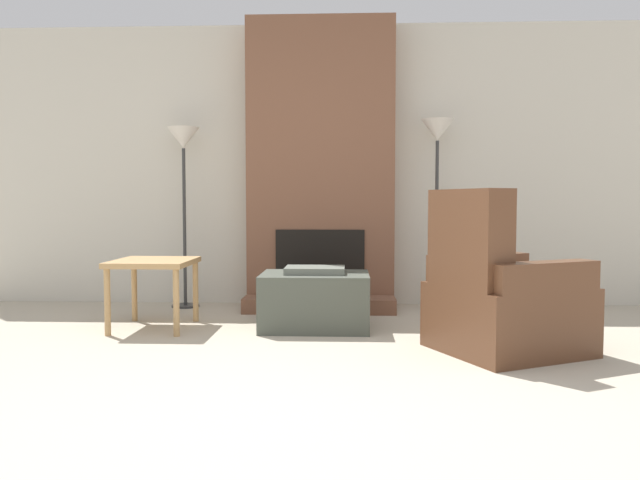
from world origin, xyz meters
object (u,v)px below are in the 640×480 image
Objects in this scene: armchair at (499,304)px; floor_lamp_right at (437,148)px; ottoman at (316,300)px; floor_lamp_left at (184,155)px; side_table at (154,269)px.

armchair is 2.00m from floor_lamp_right.
ottoman is 0.48× the size of floor_lamp_right.
ottoman is 1.94m from floor_lamp_left.
armchair is at bearing -33.87° from floor_lamp_left.
floor_lamp_left is at bearing 91.05° from side_table.
ottoman is 0.75× the size of armchair.
side_table is 0.38× the size of floor_lamp_right.
floor_lamp_left reaches higher than armchair.
floor_lamp_left is at bearing 180.00° from floor_lamp_right.
floor_lamp_right is at bearing -20.40° from armchair.
armchair reaches higher than ottoman.
armchair is at bearing -15.28° from side_table.
side_table is at bearing 48.51° from armchair.
armchair is 2.52m from side_table.
armchair is 0.64× the size of floor_lamp_right.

